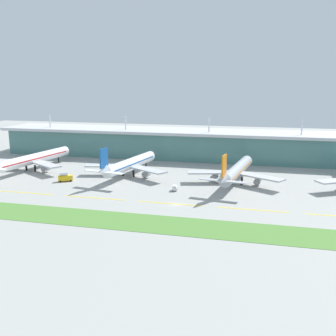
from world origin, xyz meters
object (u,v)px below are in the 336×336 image
airliner_far_middle (236,171)px  fuel_truck (65,177)px  airliner_near_middle (129,164)px  airliner_nearest (32,159)px  baggage_cart (175,188)px

airliner_far_middle → fuel_truck: size_ratio=8.17×
airliner_near_middle → airliner_far_middle: size_ratio=0.96×
airliner_near_middle → airliner_far_middle: 57.08m
airliner_near_middle → airliner_nearest: bearing=-179.5°
airliner_far_middle → fuel_truck: 86.82m
airliner_near_middle → fuel_truck: 34.26m
airliner_nearest → airliner_near_middle: same height
baggage_cart → fuel_truck: bearing=176.4°
airliner_nearest → airliner_far_middle: bearing=-0.9°
airliner_far_middle → fuel_truck: bearing=-168.7°
airliner_nearest → airliner_near_middle: bearing=0.5°
airliner_nearest → baggage_cart: bearing=-14.2°
airliner_far_middle → baggage_cart: airliner_far_middle is taller
airliner_nearest → airliner_far_middle: (115.62, -1.78, -0.01)m
airliner_far_middle → baggage_cart: bearing=-142.5°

